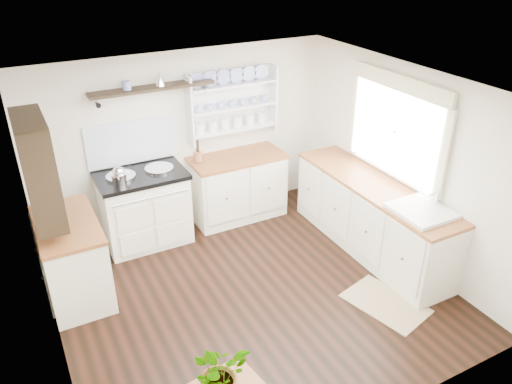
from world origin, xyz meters
The scene contains 18 objects.
floor centered at (0.00, 0.00, 0.00)m, with size 4.00×3.80×0.01m, color black.
wall_back centered at (0.00, 1.90, 1.15)m, with size 4.00×0.02×2.30m, color silver.
wall_right centered at (2.00, 0.00, 1.15)m, with size 0.02×3.80×2.30m, color silver.
wall_left centered at (-2.00, 0.00, 1.15)m, with size 0.02×3.80×2.30m, color silver.
ceiling centered at (0.00, 0.00, 2.30)m, with size 4.00×3.80×0.01m, color white.
window centered at (1.95, 0.15, 1.56)m, with size 0.08×1.55×1.22m.
aga_cooker centered at (-0.71, 1.57, 0.49)m, with size 1.07×0.74×0.99m.
back_cabinets centered at (0.60, 1.60, 0.46)m, with size 1.27×0.63×0.90m.
right_cabinets centered at (1.70, 0.10, 0.46)m, with size 0.62×2.43×0.90m.
belfast_sink centered at (1.70, -0.65, 0.80)m, with size 0.55×0.60×0.45m.
left_cabinets centered at (-1.70, 0.90, 0.46)m, with size 0.62×1.13×0.90m.
plate_rack centered at (0.65, 1.86, 1.56)m, with size 1.20×0.22×0.90m.
high_shelf centered at (-0.40, 1.78, 1.91)m, with size 1.50×0.29×0.16m.
left_shelving centered at (-1.84, 0.90, 1.55)m, with size 0.28×0.80×1.05m, color black.
kettle centered at (-0.99, 1.45, 1.04)m, with size 0.18×0.18×0.22m, color silver, non-canonical shape.
utensil_crock centered at (0.08, 1.68, 0.97)m, with size 0.11×0.11×0.13m, color #9A5038.
potted_plant centered at (-1.00, -1.40, 0.62)m, with size 0.43×0.37×0.48m, color #3F7233.
floor_rug centered at (1.18, -0.85, 0.01)m, with size 0.55×0.85×0.02m, color #936B55.
Camera 1 is at (-2.01, -3.90, 3.58)m, focal length 35.00 mm.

